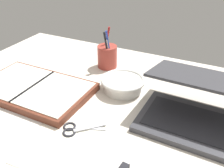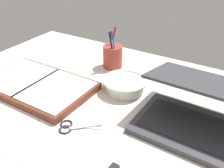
% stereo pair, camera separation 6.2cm
% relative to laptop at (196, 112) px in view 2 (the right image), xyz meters
% --- Properties ---
extents(desk_top, '(1.40, 1.00, 0.02)m').
position_rel_laptop_xyz_m(desk_top, '(-0.26, -0.08, -0.06)').
color(desk_top, beige).
rests_on(desk_top, ground).
extents(laptop, '(0.33, 0.31, 0.15)m').
position_rel_laptop_xyz_m(laptop, '(0.00, 0.00, 0.00)').
color(laptop, '#38383D').
rests_on(laptop, desk_top).
extents(bowl, '(0.16, 0.16, 0.05)m').
position_rel_laptop_xyz_m(bowl, '(-0.27, 0.06, -0.02)').
color(bowl, silver).
rests_on(bowl, desk_top).
extents(pen_cup, '(0.08, 0.08, 0.17)m').
position_rel_laptop_xyz_m(pen_cup, '(-0.41, 0.21, -0.00)').
color(pen_cup, '#9E382D').
rests_on(pen_cup, desk_top).
extents(planner, '(0.41, 0.25, 0.03)m').
position_rel_laptop_xyz_m(planner, '(-0.55, -0.09, -0.04)').
color(planner, brown).
rests_on(planner, desk_top).
extents(scissors, '(0.12, 0.10, 0.01)m').
position_rel_laptop_xyz_m(scissors, '(-0.31, -0.20, -0.05)').
color(scissors, '#B7B7BC').
rests_on(scissors, desk_top).
extents(paper_sheet_front, '(0.22, 0.28, 0.00)m').
position_rel_laptop_xyz_m(paper_sheet_front, '(-0.31, -0.24, -0.05)').
color(paper_sheet_front, silver).
rests_on(paper_sheet_front, desk_top).
extents(paper_sheet_beside_planner, '(0.25, 0.29, 0.00)m').
position_rel_laptop_xyz_m(paper_sheet_beside_planner, '(-0.53, -0.27, -0.05)').
color(paper_sheet_beside_planner, white).
rests_on(paper_sheet_beside_planner, desk_top).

